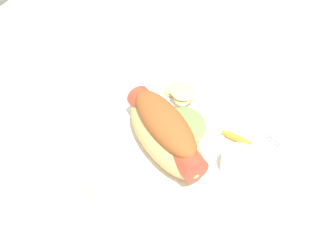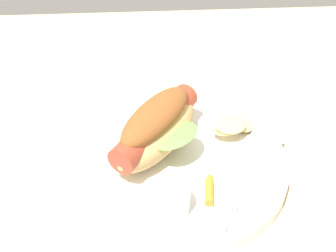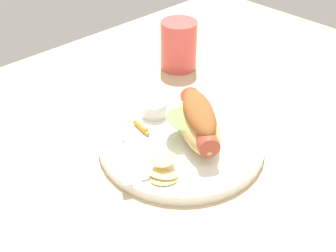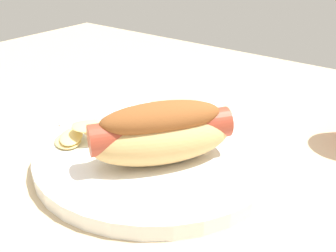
# 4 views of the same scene
# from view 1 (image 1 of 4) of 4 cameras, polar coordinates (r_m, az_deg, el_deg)

# --- Properties ---
(ground_plane) EXTENTS (1.20, 0.90, 0.02)m
(ground_plane) POSITION_cam_1_polar(r_m,az_deg,el_deg) (0.56, 1.57, -3.72)
(ground_plane) COLOR tan
(plate) EXTENTS (0.26, 0.26, 0.02)m
(plate) POSITION_cam_1_polar(r_m,az_deg,el_deg) (0.55, 2.28, -2.46)
(plate) COLOR white
(plate) RESTS_ON ground_plane
(hot_dog) EXTENTS (0.13, 0.15, 0.06)m
(hot_dog) POSITION_cam_1_polar(r_m,az_deg,el_deg) (0.51, -0.36, -0.73)
(hot_dog) COLOR tan
(hot_dog) RESTS_ON plate
(sauce_ramekin) EXTENTS (0.04, 0.04, 0.03)m
(sauce_ramekin) POSITION_cam_1_polar(r_m,az_deg,el_deg) (0.51, 9.49, -4.93)
(sauce_ramekin) COLOR white
(sauce_ramekin) RESTS_ON plate
(fork) EXTENTS (0.07, 0.15, 0.00)m
(fork) POSITION_cam_1_polar(r_m,az_deg,el_deg) (0.58, 8.47, 1.79)
(fork) COLOR silver
(fork) RESTS_ON plate
(knife) EXTENTS (0.08, 0.12, 0.00)m
(knife) POSITION_cam_1_polar(r_m,az_deg,el_deg) (0.59, 8.75, 3.22)
(knife) COLOR silver
(knife) RESTS_ON plate
(chips_pile) EXTENTS (0.07, 0.07, 0.02)m
(chips_pile) POSITION_cam_1_polar(r_m,az_deg,el_deg) (0.59, 1.70, 4.72)
(chips_pile) COLOR #E8CA77
(chips_pile) RESTS_ON plate
(carrot_garnish) EXTENTS (0.01, 0.04, 0.01)m
(carrot_garnish) POSITION_cam_1_polar(r_m,az_deg,el_deg) (0.54, 9.18, -1.64)
(carrot_garnish) COLOR orange
(carrot_garnish) RESTS_ON plate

